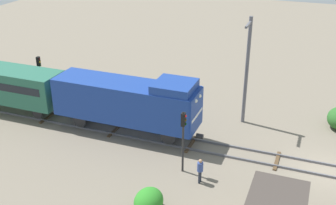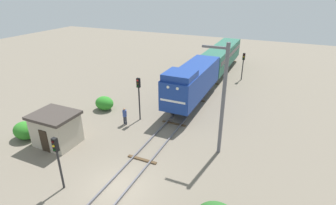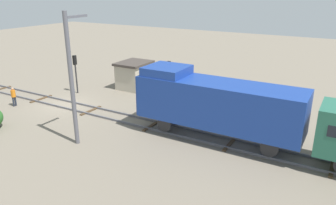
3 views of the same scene
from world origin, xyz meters
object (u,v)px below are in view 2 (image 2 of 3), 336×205
(passenger_car_leading, at_px, (222,55))
(traffic_signal_mid, at_px, (139,91))
(locomotive, at_px, (192,81))
(traffic_signal_near, at_px, (57,154))
(traffic_signal_far, at_px, (243,61))
(worker_by_signal, at_px, (125,115))
(catenary_mast, at_px, (223,99))
(relay_hut, at_px, (56,129))

(passenger_car_leading, bearing_deg, traffic_signal_mid, -100.23)
(locomotive, distance_m, traffic_signal_near, 16.17)
(traffic_signal_mid, relative_size, traffic_signal_far, 1.14)
(worker_by_signal, bearing_deg, catenary_mast, 151.47)
(passenger_car_leading, relative_size, worker_by_signal, 8.24)
(traffic_signal_far, relative_size, worker_by_signal, 2.20)
(locomotive, xyz_separation_m, worker_by_signal, (-4.20, -6.92, -1.78))
(passenger_car_leading, distance_m, relay_hut, 26.42)
(traffic_signal_far, xyz_separation_m, relay_hut, (-11.10, -22.59, -1.23))
(traffic_signal_near, height_order, traffic_signal_mid, traffic_signal_mid)
(worker_by_signal, xyz_separation_m, relay_hut, (-3.30, -5.05, 0.40))
(locomotive, height_order, traffic_signal_near, locomotive)
(locomotive, relative_size, relay_hut, 3.31)
(traffic_signal_mid, height_order, worker_by_signal, traffic_signal_mid)
(traffic_signal_near, distance_m, worker_by_signal, 9.13)
(traffic_signal_near, bearing_deg, worker_by_signal, 96.39)
(passenger_car_leading, height_order, catenary_mast, catenary_mast)
(traffic_signal_far, bearing_deg, locomotive, -108.73)
(passenger_car_leading, relative_size, traffic_signal_mid, 3.28)
(traffic_signal_mid, height_order, relay_hut, traffic_signal_mid)
(relay_hut, bearing_deg, traffic_signal_far, 63.83)
(locomotive, distance_m, traffic_signal_mid, 6.47)
(worker_by_signal, bearing_deg, traffic_signal_mid, -142.88)
(worker_by_signal, bearing_deg, locomotive, -144.70)
(passenger_car_leading, relative_size, traffic_signal_far, 3.74)
(relay_hut, bearing_deg, traffic_signal_mid, 57.62)
(traffic_signal_mid, bearing_deg, worker_by_signal, -119.43)
(traffic_signal_near, relative_size, traffic_signal_far, 1.01)
(traffic_signal_near, bearing_deg, catenary_mast, 44.89)
(traffic_signal_far, bearing_deg, traffic_signal_near, -104.41)
(traffic_signal_mid, height_order, catenary_mast, catenary_mast)
(passenger_car_leading, xyz_separation_m, relay_hut, (-7.50, -25.31, -1.13))
(passenger_car_leading, height_order, traffic_signal_far, passenger_car_leading)
(locomotive, bearing_deg, worker_by_signal, -121.24)
(traffic_signal_near, bearing_deg, traffic_signal_mid, 91.11)
(relay_hut, bearing_deg, passenger_car_leading, 73.49)
(passenger_car_leading, bearing_deg, catenary_mast, -76.80)
(passenger_car_leading, relative_size, traffic_signal_near, 3.72)
(locomotive, xyz_separation_m, traffic_signal_far, (3.60, 10.62, -0.15))
(locomotive, xyz_separation_m, catenary_mast, (4.94, -7.74, 1.80))
(traffic_signal_near, height_order, catenary_mast, catenary_mast)
(passenger_car_leading, height_order, worker_by_signal, passenger_car_leading)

